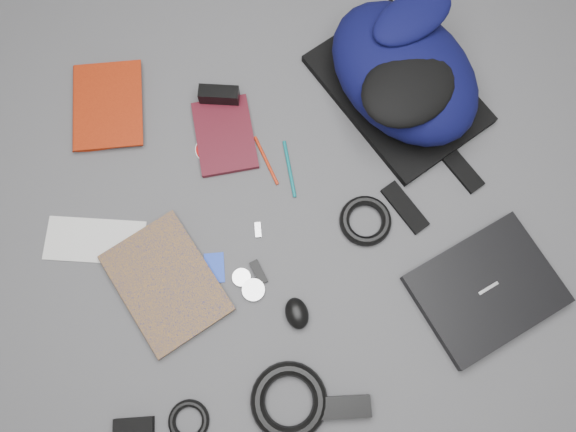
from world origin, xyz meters
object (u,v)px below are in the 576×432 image
object	(u,v)px
backpack	(404,72)
textbook_red	(73,109)
power_brick	(345,407)
dvd_case	(225,135)
comic_book	(128,308)
compact_camera	(219,96)
mouse	(297,313)
laptop	(486,289)

from	to	relation	value
backpack	textbook_red	bearing A→B (deg)	148.14
textbook_red	power_brick	size ratio (longest dim) A/B	2.11
dvd_case	power_brick	bearing A→B (deg)	-76.85
comic_book	backpack	bearing A→B (deg)	6.78
textbook_red	compact_camera	distance (m)	0.39
power_brick	mouse	bearing A→B (deg)	114.46
textbook_red	dvd_case	distance (m)	0.41
mouse	power_brick	size ratio (longest dim) A/B	0.66
backpack	mouse	bearing A→B (deg)	-150.28
power_brick	backpack	bearing A→B (deg)	75.75
laptop	dvd_case	world-z (taller)	laptop
mouse	power_brick	bearing A→B (deg)	-79.26
dvd_case	power_brick	xyz separation A→B (m)	(0.10, -0.73, 0.01)
backpack	compact_camera	size ratio (longest dim) A/B	4.68
compact_camera	laptop	bearing A→B (deg)	-34.24
laptop	mouse	bearing A→B (deg)	157.49
comic_book	mouse	size ratio (longest dim) A/B	3.85
compact_camera	dvd_case	bearing A→B (deg)	-78.36
backpack	compact_camera	distance (m)	0.48
backpack	dvd_case	xyz separation A→B (m)	(-0.48, -0.00, -0.09)
backpack	textbook_red	distance (m)	0.87
comic_book	compact_camera	size ratio (longest dim) A/B	2.84
laptop	power_brick	size ratio (longest dim) A/B	2.79
textbook_red	power_brick	distance (m)	1.03
backpack	laptop	world-z (taller)	backpack
backpack	textbook_red	world-z (taller)	backpack
textbook_red	compact_camera	bearing A→B (deg)	-1.19
mouse	textbook_red	bearing A→B (deg)	121.13
comic_book	textbook_red	bearing A→B (deg)	75.56
textbook_red	mouse	bearing A→B (deg)	-47.68
backpack	mouse	xyz separation A→B (m)	(-0.42, -0.50, -0.08)
comic_book	dvd_case	distance (m)	0.50
compact_camera	power_brick	bearing A→B (deg)	-64.85
mouse	power_brick	world-z (taller)	mouse
backpack	laptop	size ratio (longest dim) A/B	1.49
compact_camera	mouse	distance (m)	0.60
backpack	power_brick	size ratio (longest dim) A/B	4.17
backpack	comic_book	world-z (taller)	backpack
comic_book	compact_camera	distance (m)	0.59
laptop	backpack	bearing A→B (deg)	79.32
dvd_case	compact_camera	size ratio (longest dim) A/B	2.00
backpack	compact_camera	world-z (taller)	backpack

